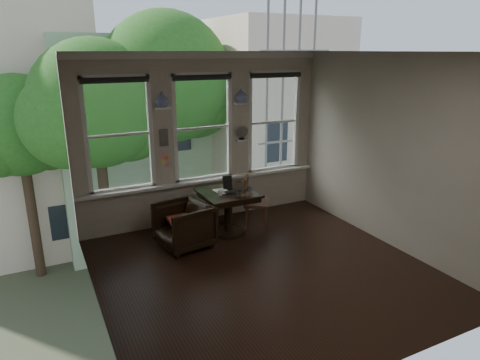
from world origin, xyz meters
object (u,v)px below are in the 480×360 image
armchair_left (184,225)px  laptop (234,193)px  side_chair_right (257,203)px  table (228,213)px  mug (220,193)px

armchair_left → laptop: 0.99m
laptop → armchair_left: bearing=179.9°
side_chair_right → laptop: side_chair_right is taller
table → side_chair_right: (0.55, 0.01, 0.09)m
side_chair_right → table: bearing=124.6°
mug → laptop: bearing=0.4°
table → side_chair_right: bearing=1.2°
table → mug: 0.48m
table → laptop: bearing=-64.8°
table → mug: mug is taller
side_chair_right → mug: side_chair_right is taller
armchair_left → side_chair_right: side_chair_right is taller
side_chair_right → laptop: size_ratio=3.04×
table → laptop: size_ratio=2.97×
armchair_left → laptop: bearing=83.9°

